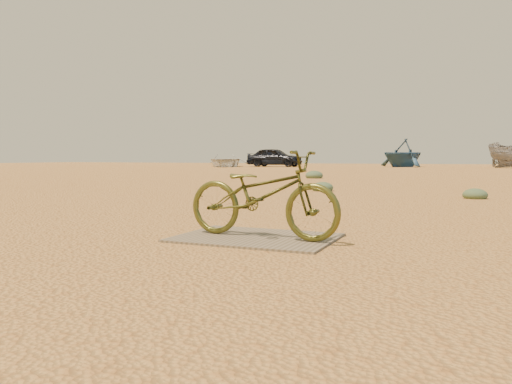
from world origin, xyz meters
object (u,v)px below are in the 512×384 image
at_px(car, 275,157).
at_px(boat_far_left, 403,153).
at_px(bicycle, 262,194).
at_px(boat_near_left, 225,160).
at_px(plywood_board, 256,238).

height_order(car, boat_far_left, boat_far_left).
bearing_deg(bicycle, boat_near_left, 31.86).
height_order(plywood_board, boat_far_left, boat_far_left).
distance_m(plywood_board, bicycle, 0.46).
xyz_separation_m(car, boat_near_left, (-3.74, -2.33, -0.28)).
bearing_deg(car, bicycle, -159.85).
distance_m(boat_near_left, boat_far_left, 15.25).
bearing_deg(car, boat_near_left, 121.08).
bearing_deg(boat_far_left, bicycle, -52.21).
bearing_deg(plywood_board, car, 110.90).
bearing_deg(bicycle, plywood_board, 77.95).
relative_size(bicycle, car, 0.34).
bearing_deg(boat_far_left, plywood_board, -52.31).
xyz_separation_m(plywood_board, boat_near_left, (-17.68, 34.18, 0.54)).
height_order(plywood_board, car, car).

